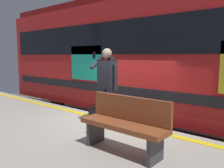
% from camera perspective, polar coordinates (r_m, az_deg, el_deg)
% --- Properties ---
extents(ground_plane, '(24.18, 24.18, 0.00)m').
position_cam_1_polar(ground_plane, '(6.27, 1.58, -17.67)').
color(ground_plane, '#4C4742').
extents(safety_line, '(13.98, 0.16, 0.01)m').
position_cam_1_polar(safety_line, '(5.69, -0.31, -8.96)').
color(safety_line, yellow).
rests_on(safety_line, platform).
extents(track_rail_near, '(18.55, 0.08, 0.16)m').
position_cam_1_polar(track_rail_near, '(7.26, 8.49, -13.56)').
color(track_rail_near, slate).
rests_on(track_rail_near, ground).
extents(track_rail_far, '(18.55, 0.08, 0.16)m').
position_cam_1_polar(track_rail_far, '(8.44, 13.80, -10.70)').
color(track_rail_far, slate).
rests_on(track_rail_far, ground).
extents(train_carriage, '(13.09, 3.07, 4.21)m').
position_cam_1_polar(train_carriage, '(7.16, 15.71, 6.95)').
color(train_carriage, red).
rests_on(train_carriage, ground).
extents(passenger, '(0.57, 0.55, 1.73)m').
position_cam_1_polar(passenger, '(5.29, -1.14, 1.02)').
color(passenger, '#383347').
rests_on(passenger, platform).
extents(handbag, '(0.33, 0.30, 0.35)m').
position_cam_1_polar(handbag, '(5.79, -3.96, -7.12)').
color(handbag, black).
rests_on(handbag, platform).
extents(bench, '(1.53, 0.44, 0.90)m').
position_cam_1_polar(bench, '(3.86, 3.17, -9.28)').
color(bench, brown).
rests_on(bench, platform).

